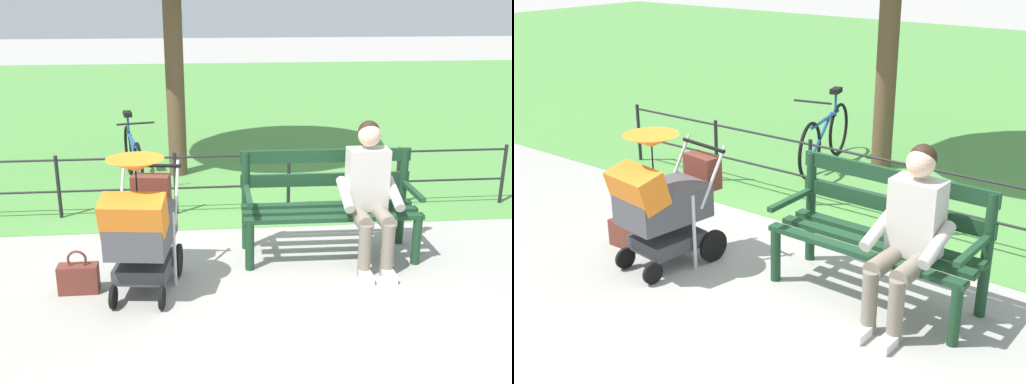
% 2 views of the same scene
% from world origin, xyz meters
% --- Properties ---
extents(ground_plane, '(60.00, 60.00, 0.00)m').
position_xyz_m(ground_plane, '(0.00, 0.00, 0.00)').
color(ground_plane, '#9E9B93').
extents(grass_lawn, '(40.00, 16.00, 0.01)m').
position_xyz_m(grass_lawn, '(0.00, -8.80, 0.00)').
color(grass_lawn, '#518E42').
rests_on(grass_lawn, ground).
extents(park_bench, '(1.61, 0.63, 0.96)m').
position_xyz_m(park_bench, '(-0.81, -0.12, 0.53)').
color(park_bench, '#193D23').
rests_on(park_bench, ground).
extents(person_on_bench, '(0.54, 0.74, 1.28)m').
position_xyz_m(person_on_bench, '(-1.13, 0.11, 0.68)').
color(person_on_bench, slate).
rests_on(person_on_bench, ground).
extents(stroller, '(0.61, 0.94, 1.15)m').
position_xyz_m(stroller, '(0.84, 0.52, 0.59)').
color(stroller, black).
rests_on(stroller, ground).
extents(handbag, '(0.32, 0.14, 0.37)m').
position_xyz_m(handbag, '(1.37, 0.48, 0.13)').
color(handbag, brown).
rests_on(handbag, ground).
extents(park_fence, '(6.29, 0.04, 0.70)m').
position_xyz_m(park_fence, '(0.00, -1.31, 0.41)').
color(park_fence, black).
rests_on(park_fence, ground).
extents(bicycle, '(0.52, 1.63, 0.89)m').
position_xyz_m(bicycle, '(1.19, -2.49, 0.36)').
color(bicycle, black).
rests_on(bicycle, ground).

